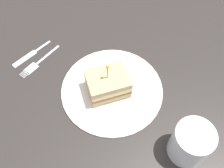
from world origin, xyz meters
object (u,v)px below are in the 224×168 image
drink_glass (190,144)px  fork (36,64)px  sandwich_half_center (108,84)px  plate (112,89)px  knife (30,55)px

drink_glass → fork: drink_glass is taller
sandwich_half_center → fork: bearing=-90.6°
sandwich_half_center → plate: bearing=127.3°
fork → plate: bearing=91.1°
knife → sandwich_half_center: bearing=84.5°
plate → sandwich_half_center: (0.62, -0.81, 3.04)cm
sandwich_half_center → drink_glass: bearing=71.2°
plate → drink_glass: (7.76, 20.16, 3.51)cm
drink_glass → sandwich_half_center: bearing=-108.8°
sandwich_half_center → fork: 20.63cm
plate → knife: (-1.64, -24.29, -0.26)cm
plate → sandwich_half_center: sandwich_half_center is taller
drink_glass → fork: bearing=-100.1°
sandwich_half_center → drink_glass: sandwich_half_center is taller
sandwich_half_center → fork: sandwich_half_center is taller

